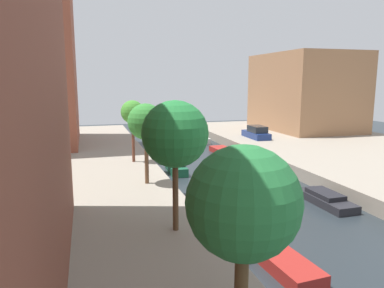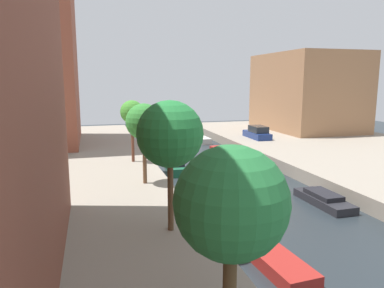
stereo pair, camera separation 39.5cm
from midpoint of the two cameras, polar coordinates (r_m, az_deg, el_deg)
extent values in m
plane|color=#232B30|center=(25.56, 8.24, -7.17)|extent=(84.00, 84.00, 0.00)
cube|color=gray|center=(23.89, -27.20, -8.14)|extent=(20.00, 64.00, 1.00)
cube|color=brown|center=(41.07, -24.77, 14.79)|extent=(10.00, 12.62, 21.21)
cube|color=#9E704C|center=(51.33, 17.64, 7.75)|extent=(10.00, 14.05, 9.95)
sphere|color=#257339|center=(8.98, 7.40, -9.09)|extent=(2.83, 2.83, 2.83)
cylinder|color=brown|center=(15.88, -2.65, -7.80)|extent=(0.25, 0.25, 3.24)
sphere|color=#237C38|center=(15.29, -2.73, 1.57)|extent=(2.84, 2.84, 2.84)
cylinder|color=brown|center=(23.19, -6.91, -2.32)|extent=(0.25, 0.25, 3.15)
sphere|color=#328533|center=(22.82, -7.04, 3.49)|extent=(2.26, 2.26, 2.26)
cylinder|color=brown|center=(29.56, -8.86, 0.48)|extent=(0.24, 0.24, 3.37)
sphere|color=#408E2F|center=(29.28, -8.98, 4.97)|extent=(1.84, 1.84, 1.84)
cube|color=navy|center=(42.26, 10.34, 1.40)|extent=(1.79, 4.46, 0.70)
cube|color=#1E2328|center=(41.87, 10.57, 2.29)|extent=(1.55, 2.46, 0.72)
cube|color=maroon|center=(15.86, 13.42, -17.21)|extent=(1.73, 4.36, 0.57)
cube|color=maroon|center=(22.44, 3.14, -8.66)|extent=(1.58, 3.76, 0.63)
cube|color=#2D4C9E|center=(22.51, 2.95, -7.37)|extent=(1.33, 2.07, 0.29)
cube|color=#195638|center=(30.21, -2.21, -3.76)|extent=(1.47, 4.03, 0.67)
cube|color=black|center=(29.96, -2.14, -3.00)|extent=(1.18, 2.23, 0.22)
cube|color=#232328|center=(23.91, 20.30, -8.29)|extent=(1.55, 4.38, 0.48)
cube|color=black|center=(23.86, 20.25, -7.37)|extent=(1.30, 2.42, 0.28)
cube|color=#4C5156|center=(30.35, 10.71, -3.95)|extent=(1.77, 4.50, 0.57)
cube|color=#2D4C9E|center=(30.30, 10.69, -3.09)|extent=(1.46, 2.49, 0.34)
cube|color=maroon|center=(38.06, 5.20, -1.05)|extent=(1.86, 3.66, 0.55)
cube|color=beige|center=(44.52, 1.84, 0.66)|extent=(1.39, 3.60, 0.68)
camera|label=1|loc=(0.20, -89.66, 0.06)|focal=34.20mm
camera|label=2|loc=(0.20, 90.34, -0.06)|focal=34.20mm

